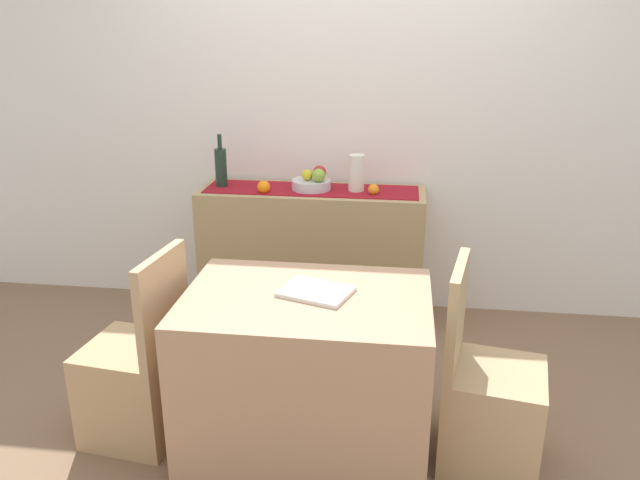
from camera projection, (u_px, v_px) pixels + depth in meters
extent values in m
cube|color=#7E6048|center=(330.00, 399.00, 3.21)|extent=(6.40, 6.40, 0.02)
cube|color=silver|center=(353.00, 99.00, 3.85)|extent=(6.40, 0.06, 2.70)
cube|color=tan|center=(312.00, 254.00, 3.95)|extent=(1.36, 0.42, 0.83)
cube|color=maroon|center=(312.00, 189.00, 3.81)|extent=(1.28, 0.32, 0.01)
cylinder|color=silver|center=(311.00, 184.00, 3.80)|extent=(0.24, 0.24, 0.06)
sphere|color=#A72727|center=(319.00, 172.00, 3.81)|extent=(0.08, 0.08, 0.08)
sphere|color=gold|center=(307.00, 175.00, 3.77)|extent=(0.07, 0.07, 0.07)
sphere|color=#85AE3D|center=(319.00, 175.00, 3.73)|extent=(0.08, 0.08, 0.08)
cylinder|color=#1D3124|center=(221.00, 168.00, 3.84)|extent=(0.07, 0.07, 0.24)
cylinder|color=#1D3124|center=(220.00, 142.00, 3.79)|extent=(0.03, 0.03, 0.09)
cylinder|color=silver|center=(356.00, 173.00, 3.74)|extent=(0.09, 0.09, 0.22)
sphere|color=orange|center=(264.00, 187.00, 3.73)|extent=(0.08, 0.08, 0.08)
sphere|color=orange|center=(374.00, 190.00, 3.70)|extent=(0.06, 0.06, 0.06)
cube|color=tan|center=(307.00, 374.00, 2.72)|extent=(1.02, 0.73, 0.74)
cube|color=white|center=(316.00, 292.00, 2.62)|extent=(0.33, 0.29, 0.02)
cube|color=tan|center=(135.00, 390.00, 2.87)|extent=(0.45, 0.45, 0.45)
cube|color=tan|center=(163.00, 304.00, 2.68)|extent=(0.09, 0.40, 0.45)
cube|color=tan|center=(492.00, 417.00, 2.68)|extent=(0.47, 0.47, 0.45)
cube|color=tan|center=(457.00, 315.00, 2.58)|extent=(0.11, 0.40, 0.45)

